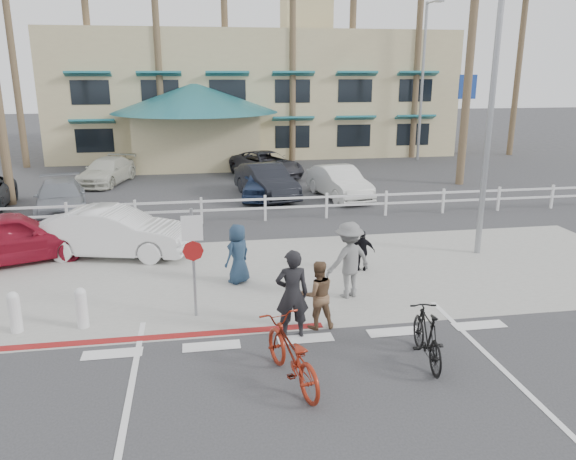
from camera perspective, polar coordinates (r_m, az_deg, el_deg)
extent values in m
plane|color=#333335|center=(11.74, 2.37, -12.35)|extent=(140.00, 140.00, 0.00)
cube|color=#333335|center=(10.07, 4.81, -17.63)|extent=(12.00, 16.00, 0.01)
cube|color=gray|center=(15.78, -0.99, -4.67)|extent=(22.00, 7.00, 0.01)
cube|color=#333335|center=(19.54, -2.74, -0.60)|extent=(40.00, 5.00, 0.01)
cube|color=#333335|center=(28.73, -5.02, 4.73)|extent=(50.00, 16.00, 0.01)
cube|color=maroon|center=(12.62, -12.49, -10.56)|extent=(7.00, 0.25, 0.02)
imported|color=maroon|center=(10.45, 0.34, -12.50)|extent=(1.29, 2.35, 1.17)
imported|color=black|center=(11.98, 0.42, -6.53)|extent=(0.72, 0.48, 1.97)
imported|color=black|center=(11.49, 13.96, -10.39)|extent=(0.73, 1.90, 1.11)
imported|color=brown|center=(12.48, 3.03, -6.58)|extent=(0.80, 0.64, 1.57)
imported|color=slate|center=(14.15, 6.19, -3.05)|extent=(1.44, 1.12, 1.96)
imported|color=black|center=(16.13, 7.58, -2.13)|extent=(0.75, 0.47, 1.19)
imported|color=#1E3249|center=(15.10, -5.10, -2.43)|extent=(0.94, 0.92, 1.64)
imported|color=silver|center=(18.03, -17.25, -0.23)|extent=(4.86, 2.68, 1.52)
imported|color=maroon|center=(18.59, -26.35, -0.65)|extent=(4.96, 3.36, 1.57)
imported|color=gray|center=(24.02, -22.10, 3.02)|extent=(2.72, 4.90, 1.34)
imported|color=navy|center=(25.42, -2.22, 5.05)|extent=(2.79, 4.77, 1.52)
imported|color=silver|center=(25.31, 5.22, 4.84)|extent=(2.26, 4.53, 1.43)
imported|color=beige|center=(29.92, -17.94, 5.71)|extent=(2.93, 4.72, 1.28)
imported|color=#2F2F36|center=(30.35, -2.19, 6.68)|extent=(4.09, 5.37, 1.36)
imported|color=black|center=(25.30, -2.23, 4.98)|extent=(2.64, 4.80, 1.50)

